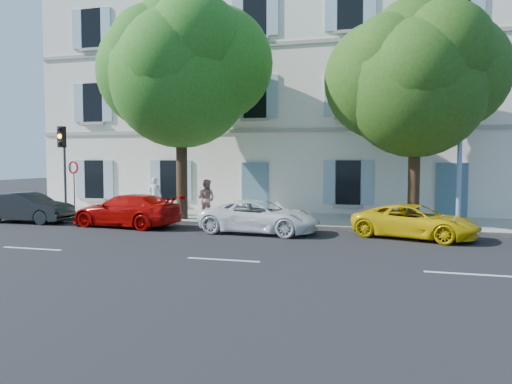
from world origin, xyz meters
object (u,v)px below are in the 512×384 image
(pedestrian_a, at_px, (155,196))
(street_lamp, at_px, (462,92))
(traffic_light, at_px, (63,151))
(tree_left, at_px, (181,77))
(car_yellow_supercar, at_px, (415,221))
(car_dark_sedan, at_px, (28,208))
(road_sign, at_px, (74,176))
(car_red_coupe, at_px, (127,210))
(tree_right, at_px, (416,86))
(car_white_coupe, at_px, (260,217))
(pedestrian_b, at_px, (206,199))

(pedestrian_a, bearing_deg, street_lamp, 167.88)
(traffic_light, bearing_deg, tree_left, 5.30)
(car_yellow_supercar, bearing_deg, tree_left, 97.61)
(car_dark_sedan, distance_m, street_lamp, 17.62)
(traffic_light, bearing_deg, street_lamp, 1.15)
(tree_left, relative_size, road_sign, 3.80)
(pedestrian_a, bearing_deg, car_red_coupe, 89.95)
(car_red_coupe, height_order, car_yellow_supercar, car_red_coupe)
(car_red_coupe, relative_size, road_sign, 1.83)
(tree_right, relative_size, road_sign, 3.33)
(car_dark_sedan, relative_size, car_yellow_supercar, 0.93)
(car_dark_sedan, xyz_separation_m, car_yellow_supercar, (15.45, 0.04, -0.06))
(car_yellow_supercar, relative_size, road_sign, 1.69)
(traffic_light, bearing_deg, tree_right, 1.91)
(car_red_coupe, bearing_deg, traffic_light, -103.39)
(tree_left, bearing_deg, car_white_coupe, -28.23)
(car_white_coupe, height_order, road_sign, road_sign)
(tree_left, distance_m, pedestrian_a, 5.50)
(tree_left, bearing_deg, pedestrian_b, 19.10)
(car_yellow_supercar, height_order, street_lamp, street_lamp)
(car_white_coupe, distance_m, tree_right, 7.40)
(street_lamp, bearing_deg, car_dark_sedan, -174.25)
(car_white_coupe, xyz_separation_m, street_lamp, (6.86, 1.96, 4.43))
(car_white_coupe, distance_m, street_lamp, 8.39)
(car_red_coupe, height_order, pedestrian_a, pedestrian_a)
(car_red_coupe, distance_m, car_yellow_supercar, 10.81)
(car_red_coupe, bearing_deg, tree_right, 106.53)
(car_dark_sedan, height_order, car_white_coupe, car_dark_sedan)
(tree_left, relative_size, pedestrian_a, 5.44)
(car_dark_sedan, relative_size, pedestrian_b, 2.31)
(street_lamp, height_order, pedestrian_b, street_lamp)
(road_sign, bearing_deg, traffic_light, -154.48)
(traffic_light, relative_size, street_lamp, 0.46)
(car_yellow_supercar, bearing_deg, pedestrian_a, 94.00)
(tree_left, height_order, tree_right, tree_left)
(tree_left, distance_m, traffic_light, 6.26)
(street_lamp, bearing_deg, pedestrian_b, 177.04)
(car_dark_sedan, xyz_separation_m, tree_right, (15.43, 1.88, 4.68))
(road_sign, bearing_deg, car_dark_sedan, -125.06)
(tree_left, xyz_separation_m, pedestrian_b, (0.96, 0.33, -5.08))
(car_white_coupe, relative_size, pedestrian_a, 2.54)
(traffic_light, bearing_deg, car_yellow_supercar, -5.23)
(tree_right, bearing_deg, car_yellow_supercar, -89.29)
(car_yellow_supercar, relative_size, pedestrian_a, 2.42)
(car_red_coupe, distance_m, car_white_coupe, 5.48)
(car_white_coupe, bearing_deg, traffic_light, 84.33)
(car_red_coupe, bearing_deg, car_dark_sedan, -83.95)
(car_red_coupe, xyz_separation_m, tree_left, (1.50, 1.92, 5.41))
(street_lamp, distance_m, pedestrian_b, 10.69)
(car_dark_sedan, bearing_deg, pedestrian_b, -73.49)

